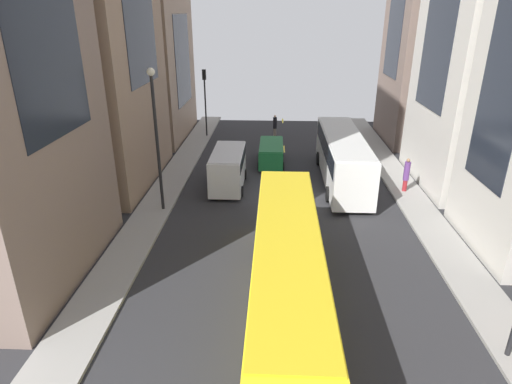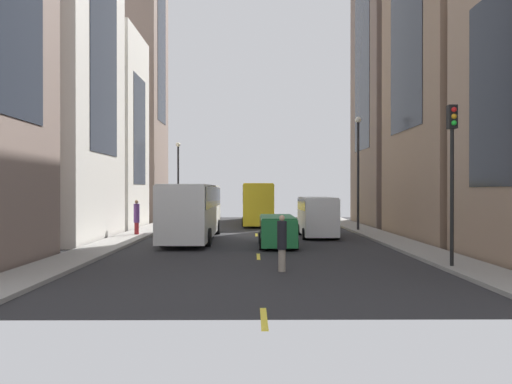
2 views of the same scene
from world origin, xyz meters
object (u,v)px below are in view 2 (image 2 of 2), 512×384
(car_green_0, at_px, (277,229))
(traffic_light_near_corner, at_px, (452,155))
(streetcar_yellow, at_px, (258,200))
(pedestrian_crossing_near, at_px, (137,216))
(delivery_van_white, at_px, (317,214))
(pedestrian_crossing_mid, at_px, (282,242))
(city_bus_white, at_px, (193,207))

(car_green_0, xyz_separation_m, traffic_light_near_corner, (6.28, -7.56, 3.43))
(streetcar_yellow, height_order, pedestrian_crossing_near, streetcar_yellow)
(delivery_van_white, xyz_separation_m, traffic_light_near_corner, (3.43, -12.67, 2.89))
(pedestrian_crossing_near, distance_m, traffic_light_near_corner, 20.31)
(streetcar_yellow, height_order, traffic_light_near_corner, traffic_light_near_corner)
(streetcar_yellow, relative_size, pedestrian_crossing_mid, 6.58)
(city_bus_white, xyz_separation_m, delivery_van_white, (7.84, 1.46, -0.50))
(streetcar_yellow, relative_size, pedestrian_crossing_near, 6.18)
(pedestrian_crossing_mid, bearing_deg, city_bus_white, -18.48)
(city_bus_white, distance_m, pedestrian_crossing_mid, 12.50)
(city_bus_white, distance_m, car_green_0, 6.27)
(streetcar_yellow, height_order, pedestrian_crossing_mid, streetcar_yellow)
(traffic_light_near_corner, bearing_deg, streetcar_yellow, 105.42)
(delivery_van_white, relative_size, car_green_0, 1.10)
(streetcar_yellow, height_order, car_green_0, streetcar_yellow)
(city_bus_white, relative_size, pedestrian_crossing_near, 5.13)
(delivery_van_white, relative_size, pedestrian_crossing_near, 2.30)
(delivery_van_white, bearing_deg, car_green_0, -119.15)
(pedestrian_crossing_near, relative_size, traffic_light_near_corner, 0.37)
(streetcar_yellow, xyz_separation_m, pedestrian_crossing_near, (-8.06, -12.81, -0.80))
(car_green_0, relative_size, pedestrian_crossing_near, 2.09)
(car_green_0, height_order, traffic_light_near_corner, traffic_light_near_corner)
(car_green_0, relative_size, pedestrian_crossing_mid, 2.22)
(city_bus_white, relative_size, streetcar_yellow, 0.83)
(pedestrian_crossing_near, height_order, traffic_light_near_corner, traffic_light_near_corner)
(car_green_0, bearing_deg, pedestrian_crossing_mid, -91.74)
(traffic_light_near_corner, bearing_deg, car_green_0, 129.71)
(car_green_0, height_order, pedestrian_crossing_near, pedestrian_crossing_near)
(pedestrian_crossing_mid, relative_size, traffic_light_near_corner, 0.34)
(pedestrian_crossing_mid, xyz_separation_m, traffic_light_near_corner, (6.52, 0.32, 3.28))
(city_bus_white, xyz_separation_m, pedestrian_crossing_near, (-3.94, 1.89, -0.68))
(car_green_0, xyz_separation_m, pedestrian_crossing_mid, (-0.24, -7.88, 0.15))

